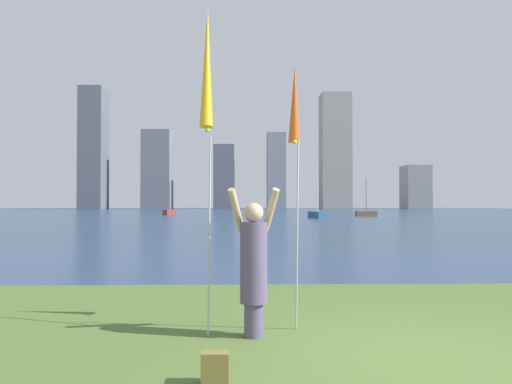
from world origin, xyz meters
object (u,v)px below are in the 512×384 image
Objects in this scene: bag at (215,368)px; sailboat_1 at (317,214)px; kite_flag_right at (294,111)px; sailboat_2 at (169,212)px; sailboat_6 at (366,213)px; kite_flag_left at (207,71)px; person at (254,263)px.

bag is 0.07× the size of sailboat_1.
kite_flag_right is 54.57m from sailboat_2.
sailboat_2 is (-16.84, 10.92, 0.01)m from sailboat_1.
sailboat_1 is (6.80, 42.65, -2.61)m from kite_flag_right.
sailboat_6 is (6.70, 6.41, -0.03)m from sailboat_1.
kite_flag_left is at bearing -146.24° from kite_flag_right.
kite_flag_left is 55.15m from sailboat_2.
sailboat_2 is at bearing 99.26° from bag.
kite_flag_right is at bearing -79.38° from sailboat_2.
sailboat_2 is at bearing 84.15° from person.
person is 2.18m from kite_flag_right.
bag is at bearing -80.74° from sailboat_2.
sailboat_6 reaches higher than kite_flag_left.
kite_flag_right reaches higher than bag.
sailboat_6 is (14.64, 49.84, -2.97)m from kite_flag_left.
sailboat_6 is (14.07, 49.60, -0.60)m from person.
sailboat_6 is (14.46, 51.15, 0.18)m from bag.
sailboat_6 reaches higher than kite_flag_right.
sailboat_2 is (-9.08, 55.66, 0.21)m from bag.
sailboat_2 is (-8.90, 54.35, -2.94)m from kite_flag_left.
person is 43.81m from sailboat_1.
sailboat_2 is (-10.04, 53.58, -2.60)m from kite_flag_right.
sailboat_6 is (23.54, -4.51, -0.03)m from sailboat_2.
sailboat_1 is at bearing 80.16° from bag.
sailboat_2 is at bearing 99.30° from kite_flag_left.
kite_flag_right is 0.85× the size of sailboat_2.
sailboat_2 reaches higher than bag.
sailboat_1 is at bearing 79.63° from kite_flag_left.
person is 0.45× the size of kite_flag_left.
sailboat_2 reaches higher than person.
sailboat_6 is at bearing 73.63° from kite_flag_left.
bag is 45.41m from sailboat_1.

